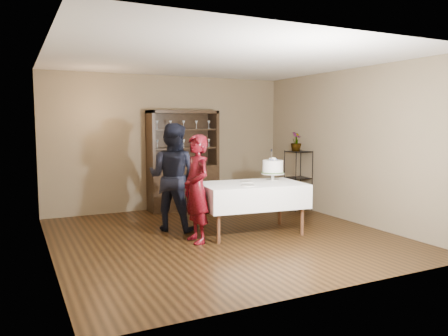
# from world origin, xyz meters

# --- Properties ---
(floor) EXTENTS (5.00, 5.00, 0.00)m
(floor) POSITION_xyz_m (0.00, 0.00, 0.00)
(floor) COLOR black
(floor) RESTS_ON ground
(ceiling) EXTENTS (5.00, 5.00, 0.00)m
(ceiling) POSITION_xyz_m (0.00, 0.00, 2.70)
(ceiling) COLOR silver
(ceiling) RESTS_ON back_wall
(back_wall) EXTENTS (5.00, 0.02, 2.70)m
(back_wall) POSITION_xyz_m (0.00, 2.50, 1.35)
(back_wall) COLOR #74644A
(back_wall) RESTS_ON floor
(wall_left) EXTENTS (0.02, 5.00, 2.70)m
(wall_left) POSITION_xyz_m (-2.50, 0.00, 1.35)
(wall_left) COLOR #74644A
(wall_left) RESTS_ON floor
(wall_right) EXTENTS (0.02, 5.00, 2.70)m
(wall_right) POSITION_xyz_m (2.50, 0.00, 1.35)
(wall_right) COLOR #74644A
(wall_right) RESTS_ON floor
(china_hutch) EXTENTS (1.40, 0.48, 2.00)m
(china_hutch) POSITION_xyz_m (0.20, 2.25, 0.66)
(china_hutch) COLOR black
(china_hutch) RESTS_ON floor
(plant_etagere) EXTENTS (0.42, 0.42, 1.20)m
(plant_etagere) POSITION_xyz_m (2.28, 1.20, 0.65)
(plant_etagere) COLOR black
(plant_etagere) RESTS_ON floor
(cake_table) EXTENTS (1.71, 1.16, 0.81)m
(cake_table) POSITION_xyz_m (0.50, -0.04, 0.62)
(cake_table) COLOR white
(cake_table) RESTS_ON floor
(woman) EXTENTS (0.42, 0.60, 1.59)m
(woman) POSITION_xyz_m (-0.49, -0.14, 0.80)
(woman) COLOR #360406
(woman) RESTS_ON floor
(man) EXTENTS (1.08, 1.06, 1.75)m
(man) POSITION_xyz_m (-0.56, 0.72, 0.88)
(man) COLOR black
(man) RESTS_ON floor
(cake) EXTENTS (0.38, 0.38, 0.53)m
(cake) POSITION_xyz_m (0.97, 0.11, 1.02)
(cake) COLOR silver
(cake) RESTS_ON cake_table
(plate_near) EXTENTS (0.23, 0.23, 0.01)m
(plate_near) POSITION_xyz_m (0.29, -0.27, 0.81)
(plate_near) COLOR silver
(plate_near) RESTS_ON cake_table
(plate_far) EXTENTS (0.24, 0.24, 0.01)m
(plate_far) POSITION_xyz_m (0.48, 0.10, 0.81)
(plate_far) COLOR silver
(plate_far) RESTS_ON cake_table
(potted_plant) EXTENTS (0.28, 0.28, 0.38)m
(potted_plant) POSITION_xyz_m (2.25, 1.25, 1.38)
(potted_plant) COLOR #3F622E
(potted_plant) RESTS_ON plant_etagere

